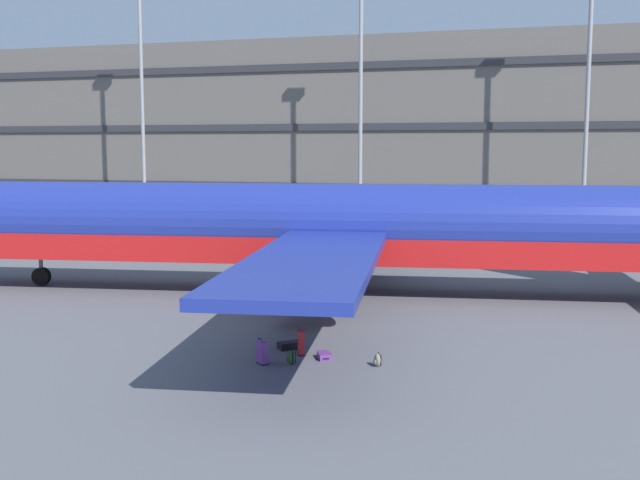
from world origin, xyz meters
name	(u,v)px	position (x,y,z in m)	size (l,w,h in m)	color
ground_plane	(377,291)	(0.00, 0.00, 0.00)	(600.00, 600.00, 0.00)	#5B5B60
terminal_structure	(474,128)	(0.00, 48.18, 8.89)	(171.62, 19.47, 17.79)	#605B56
airliner	(330,229)	(-2.09, -0.95, 3.09)	(43.95, 35.75, 11.06)	navy
light_mast_left	(141,79)	(-30.27, 31.81, 13.48)	(1.80, 0.50, 23.53)	gray
light_mast_center_left	(361,82)	(-8.49, 31.81, 12.68)	(1.80, 0.50, 21.97)	gray
light_mast_center_right	(589,64)	(10.67, 31.81, 13.66)	(1.80, 0.50, 23.88)	gray
suitcase_navy	(324,356)	(0.86, -12.20, 0.11)	(0.64, 0.75, 0.21)	#72388C
suitcase_laid_flat	(262,352)	(-0.89, -13.33, 0.40)	(0.49, 0.47, 0.85)	#72388C
suitcase_orange	(289,345)	(-0.65, -11.31, 0.12)	(0.87, 0.85, 0.24)	black
suitcase_black	(301,342)	(-0.03, -11.94, 0.44)	(0.35, 0.47, 0.95)	#B21E23
backpack_teal	(291,358)	(0.01, -13.11, 0.22)	(0.29, 0.34, 0.51)	#264C26
backpack_upright	(377,360)	(2.72, -12.56, 0.20)	(0.34, 0.37, 0.47)	gray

